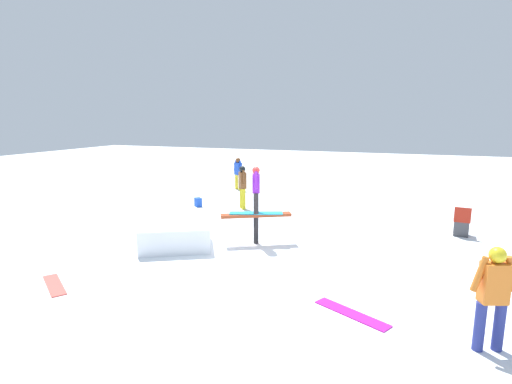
{
  "coord_description": "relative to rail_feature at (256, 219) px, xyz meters",
  "views": [
    {
      "loc": [
        3.74,
        -9.86,
        3.43
      ],
      "look_at": [
        0.0,
        0.0,
        1.44
      ],
      "focal_mm": 28.0,
      "sensor_mm": 36.0,
      "label": 1
    }
  ],
  "objects": [
    {
      "name": "bystander_orange",
      "position": [
        5.04,
        -3.56,
        0.21
      ],
      "size": [
        0.68,
        0.35,
        1.61
      ],
      "rotation": [
        0.0,
        0.0,
        0.37
      ],
      "color": "navy",
      "rests_on": "ground"
    },
    {
      "name": "main_rider_on_rail",
      "position": [
        0.0,
        0.0,
        0.77
      ],
      "size": [
        1.44,
        0.79,
        1.29
      ],
      "rotation": [
        0.0,
        0.0,
        0.37
      ],
      "color": "#22ADD6",
      "rests_on": "rail_feature"
    },
    {
      "name": "bystander_brown",
      "position": [
        -1.98,
        3.79,
        0.22
      ],
      "size": [
        0.47,
        0.59,
        1.62
      ],
      "rotation": [
        0.0,
        0.0,
        5.34
      ],
      "color": "gold",
      "rests_on": "ground"
    },
    {
      "name": "loose_snowboard_magenta",
      "position": [
        3.0,
        -3.17,
        -0.68
      ],
      "size": [
        1.4,
        0.91,
        0.02
      ],
      "primitive_type": "cube",
      "rotation": [
        0.0,
        0.0,
        2.66
      ],
      "color": "#C41CA3",
      "rests_on": "ground"
    },
    {
      "name": "bystander_blue",
      "position": [
        -3.72,
        7.42,
        0.16
      ],
      "size": [
        0.64,
        0.43,
        1.53
      ],
      "rotation": [
        0.0,
        0.0,
        5.75
      ],
      "color": "gold",
      "rests_on": "ground"
    },
    {
      "name": "ground_plane",
      "position": [
        0.0,
        0.0,
        -0.69
      ],
      "size": [
        60.0,
        60.0,
        0.0
      ],
      "primitive_type": "plane",
      "color": "white"
    },
    {
      "name": "folding_chair",
      "position": [
        5.36,
        2.77,
        -0.28
      ],
      "size": [
        0.48,
        0.48,
        0.88
      ],
      "rotation": [
        0.0,
        0.0,
        3.04
      ],
      "color": "#3F3F44",
      "rests_on": "ground"
    },
    {
      "name": "backpack_on_snow",
      "position": [
        -3.73,
        3.49,
        -0.52
      ],
      "size": [
        0.37,
        0.36,
        0.34
      ],
      "primitive_type": "cube",
      "rotation": [
        0.0,
        0.0,
        2.41
      ],
      "color": "blue",
      "rests_on": "ground"
    },
    {
      "name": "loose_snowboard_coral",
      "position": [
        -2.91,
        -4.1,
        -0.68
      ],
      "size": [
        1.18,
        0.93,
        0.02
      ],
      "primitive_type": "cube",
      "rotation": [
        0.0,
        0.0,
        2.54
      ],
      "color": "#F25A4E",
      "rests_on": "ground"
    },
    {
      "name": "loose_snowboard_white",
      "position": [
        -5.35,
        1.86,
        -0.68
      ],
      "size": [
        0.28,
        1.33,
        0.02
      ],
      "primitive_type": "cube",
      "rotation": [
        0.0,
        0.0,
        1.57
      ],
      "color": "silver",
      "rests_on": "ground"
    },
    {
      "name": "rail_feature",
      "position": [
        0.0,
        0.0,
        0.0
      ],
      "size": [
        1.82,
        1.18,
        0.84
      ],
      "rotation": [
        0.0,
        0.0,
        0.51
      ],
      "color": "black",
      "rests_on": "ground"
    },
    {
      "name": "snow_kicker_ramp",
      "position": [
        -1.9,
        -1.05,
        -0.37
      ],
      "size": [
        2.3,
        2.18,
        0.64
      ],
      "primitive_type": "cube",
      "rotation": [
        0.0,
        0.0,
        0.51
      ],
      "color": "white",
      "rests_on": "ground"
    }
  ]
}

